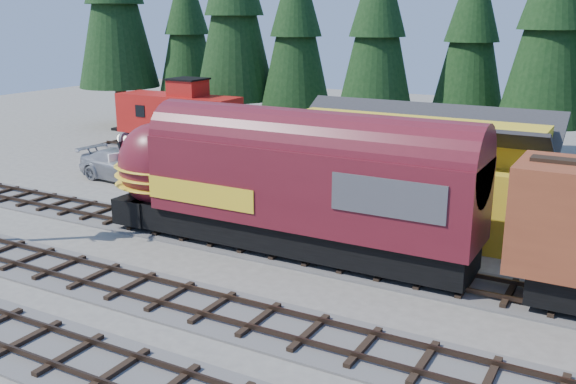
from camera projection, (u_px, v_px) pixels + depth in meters
The scene contains 7 objects.
ground at pixel (305, 304), 21.89m from camera, with size 120.00×120.00×0.00m, color #6B665B.
track_spur at pixel (297, 165), 41.72m from camera, with size 32.00×3.20×0.33m.
depot at pixel (409, 160), 29.94m from camera, with size 12.80×7.00×5.30m.
locomotive at pixel (271, 188), 26.28m from camera, with size 16.76×3.33×4.56m.
caboose at pixel (179, 118), 45.56m from camera, with size 9.33×2.70×4.85m.
pickup_truck_a at pixel (248, 191), 32.91m from camera, with size 2.55×5.53×1.54m, color black.
pickup_truck_b at pixel (126, 166), 37.88m from camera, with size 2.57×6.33×1.84m, color #A3A5AB.
Camera 1 is at (9.27, -17.82, 9.51)m, focal length 40.00 mm.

